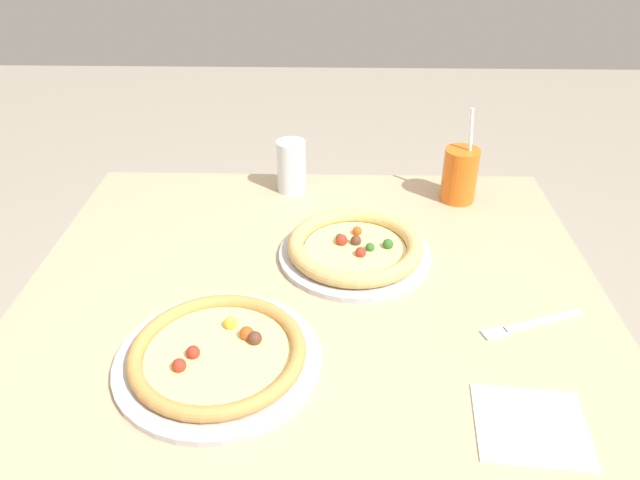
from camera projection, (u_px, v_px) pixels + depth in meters
dining_table at (314, 324)px, 1.24m from camera, size 1.11×0.93×0.75m
pizza_near at (218, 355)px, 0.98m from camera, size 0.34×0.34×0.04m
pizza_far at (355, 248)px, 1.24m from camera, size 0.31×0.31×0.05m
drink_cup_colored at (460, 175)px, 1.43m from camera, size 0.08×0.08×0.23m
water_cup_clear at (291, 166)px, 1.47m from camera, size 0.07×0.07×0.13m
paper_napkin at (531, 425)px, 0.87m from camera, size 0.17×0.16×0.00m
fork at (528, 325)px, 1.06m from camera, size 0.20×0.09×0.00m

